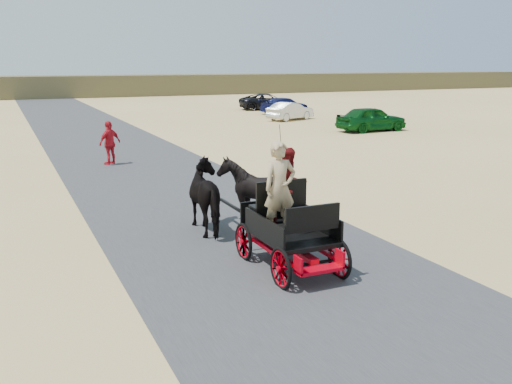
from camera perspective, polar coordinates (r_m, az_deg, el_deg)
name	(u,v)px	position (r m, az deg, el deg)	size (l,w,h in m)	color
ground	(346,317)	(9.44, 9.03, -12.21)	(140.00, 140.00, 0.00)	tan
road	(346,316)	(9.44, 9.03, -12.18)	(6.00, 140.00, 0.01)	#38383A
ridge_far	(42,87)	(69.32, -20.62, 9.82)	(140.00, 6.00, 2.40)	brown
carriage	(289,250)	(11.30, 3.36, -5.82)	(1.30, 2.40, 0.72)	black
horse_left	(211,197)	(13.60, -4.54, -0.46)	(0.91, 2.01, 1.70)	black
horse_right	(253,192)	(14.00, -0.31, -0.02)	(1.37, 1.54, 1.70)	black
driver_man	(280,188)	(10.91, 2.39, 0.39)	(0.66, 0.43, 1.80)	tan
passenger_woman	(290,186)	(11.64, 3.37, 0.61)	(0.77, 0.60, 1.58)	#660C0F
pedestrian	(110,143)	(23.18, -14.41, 4.78)	(1.01, 0.42, 1.73)	red
car_a	(371,119)	(34.15, 11.47, 7.19)	(1.71, 4.24, 1.44)	#0C4C19
car_b	(290,111)	(40.08, 3.44, 8.08)	(1.30, 3.72, 1.23)	silver
car_c	(285,106)	(45.12, 2.91, 8.63)	(1.72, 4.22, 1.23)	navy
car_d	(268,102)	(48.78, 1.21, 9.03)	(2.22, 4.81, 1.34)	black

